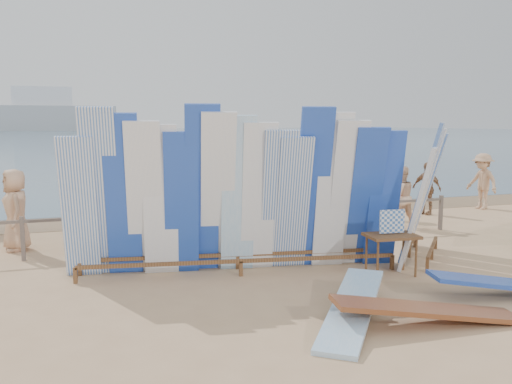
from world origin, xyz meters
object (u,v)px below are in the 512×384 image
object	(u,v)px
main_surfboard_rack	(238,199)
stroller	(302,211)
flat_board_d	(512,297)
side_surfboard_rack	(423,198)
beachgoer_8	(400,197)
beachgoer_0	(15,210)
beachgoer_4	(170,199)
beachgoer_3	(114,193)
beach_chair_left	(177,234)
flat_board_c	(427,325)
beachgoer_2	(159,202)
beachgoer_10	(426,188)
vendor_table	(391,253)
flat_board_b	(352,320)
beachgoer_extra_0	(482,181)
beach_chair_right	(281,222)
beachgoer_9	(381,192)

from	to	relation	value
main_surfboard_rack	stroller	xyz separation A→B (m)	(2.79, 3.45, -0.92)
flat_board_d	stroller	xyz separation A→B (m)	(-0.97, 6.21, 0.46)
side_surfboard_rack	beachgoer_8	xyz separation A→B (m)	(1.49, 3.04, -0.44)
main_surfboard_rack	beachgoer_0	distance (m)	5.21
beachgoer_4	beachgoer_3	distance (m)	2.29
beach_chair_left	beachgoer_0	xyz separation A→B (m)	(-3.41, 0.50, 0.66)
flat_board_c	stroller	bearing A→B (deg)	0.25
beachgoer_2	beachgoer_8	bearing A→B (deg)	-20.16
beachgoer_10	beachgoer_2	world-z (taller)	beachgoer_2
flat_board_c	stroller	size ratio (longest dim) A/B	2.34
flat_board_d	beachgoer_4	bearing A→B (deg)	46.56
beach_chair_left	main_surfboard_rack	bearing A→B (deg)	-89.29
beach_chair_left	stroller	world-z (taller)	stroller
vendor_table	flat_board_d	distance (m)	2.12
beachgoer_4	beachgoer_0	world-z (taller)	beachgoer_0
beachgoer_8	beachgoer_2	bearing A→B (deg)	-3.68
stroller	beachgoer_3	world-z (taller)	beachgoer_3
flat_board_d	flat_board_b	world-z (taller)	flat_board_d
beachgoer_10	vendor_table	bearing A→B (deg)	-65.12
flat_board_c	beachgoer_0	size ratio (longest dim) A/B	1.52
flat_board_b	beachgoer_10	size ratio (longest dim) A/B	1.71
beachgoer_8	beachgoer_3	distance (m)	7.77
main_surfboard_rack	beachgoer_3	size ratio (longest dim) A/B	3.73
main_surfboard_rack	beachgoer_extra_0	world-z (taller)	main_surfboard_rack
flat_board_d	beach_chair_right	distance (m)	6.21
beachgoer_4	beach_chair_right	bearing A→B (deg)	-158.89
beachgoer_0	stroller	bearing A→B (deg)	80.63
flat_board_d	beach_chair_left	distance (m)	7.04
flat_board_c	beachgoer_2	world-z (taller)	beachgoer_2
beachgoer_9	beachgoer_10	size ratio (longest dim) A/B	0.97
stroller	beachgoer_4	world-z (taller)	beachgoer_4
stroller	beachgoer_2	size ratio (longest dim) A/B	0.66
vendor_table	beachgoer_2	bearing A→B (deg)	132.75
beach_chair_left	stroller	distance (m)	3.53
vendor_table	beachgoer_0	bearing A→B (deg)	152.65
main_surfboard_rack	stroller	bearing A→B (deg)	60.68
side_surfboard_rack	beachgoer_10	bearing A→B (deg)	4.24
vendor_table	beachgoer_8	xyz separation A→B (m)	(2.75, 3.89, 0.41)
flat_board_b	stroller	xyz separation A→B (m)	(1.96, 6.31, 0.46)
flat_board_d	beachgoer_4	world-z (taller)	beachgoer_4
main_surfboard_rack	beachgoer_8	bearing A→B (deg)	37.68
flat_board_b	beachgoer_9	bearing A→B (deg)	93.72
flat_board_c	flat_board_b	bearing A→B (deg)	70.67
beachgoer_extra_0	beachgoer_2	world-z (taller)	beachgoer_extra_0
main_surfboard_rack	vendor_table	distance (m)	2.96
beachgoer_9	beachgoer_3	bearing A→B (deg)	13.22
beach_chair_right	beachgoer_8	size ratio (longest dim) A/B	0.53
flat_board_c	beachgoer_4	size ratio (longest dim) A/B	1.56
beachgoer_4	beachgoer_3	size ratio (longest dim) A/B	1.03
main_surfboard_rack	beachgoer_extra_0	size ratio (longest dim) A/B	3.49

